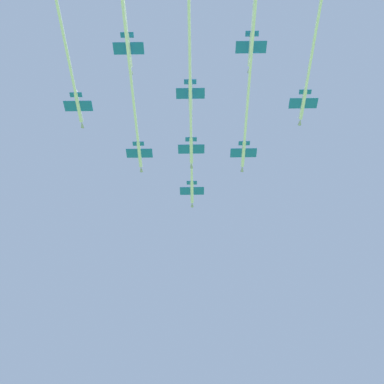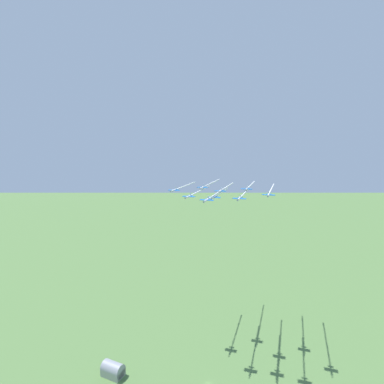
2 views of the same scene
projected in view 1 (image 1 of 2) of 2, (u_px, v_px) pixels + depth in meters
The scene contains 7 objects.
jet_lead at pixel (191, 140), 135.13m from camera, with size 18.29×70.30×2.54m.
jet_port_inner at pixel (135, 112), 127.39m from camera, with size 15.47×56.97×2.54m.
jet_starboard_inner at pixel (247, 104), 125.23m from camera, with size 16.63×62.47×2.54m.
jet_port_outer at pixel (191, 112), 126.90m from camera, with size 14.65×53.11×2.54m.
jet_starboard_outer at pixel (65, 41), 114.17m from camera, with size 17.58×66.94×2.54m.
jet_center_rear at pixel (312, 51), 116.19m from camera, with size 15.80×58.53×2.54m.
jet_port_trail at pixel (190, 42), 115.00m from camera, with size 15.51×57.16×2.54m.
Camera 1 is at (26.22, -98.86, 3.01)m, focal length 38.78 mm.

